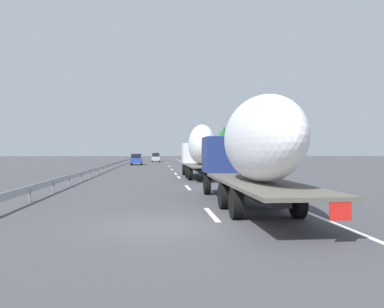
% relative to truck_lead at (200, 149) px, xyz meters
% --- Properties ---
extents(ground_plane, '(260.00, 260.00, 0.00)m').
position_rel_truck_lead_xyz_m(ground_plane, '(18.60, 3.60, -2.51)').
color(ground_plane, '#424247').
extents(lane_stripe_0, '(3.20, 0.20, 0.01)m').
position_rel_truck_lead_xyz_m(lane_stripe_0, '(-19.40, 1.80, -2.50)').
color(lane_stripe_0, white).
rests_on(lane_stripe_0, ground_plane).
extents(lane_stripe_1, '(3.20, 0.20, 0.01)m').
position_rel_truck_lead_xyz_m(lane_stripe_1, '(-8.81, 1.80, -2.50)').
color(lane_stripe_1, white).
rests_on(lane_stripe_1, ground_plane).
extents(lane_stripe_2, '(3.20, 0.20, 0.01)m').
position_rel_truck_lead_xyz_m(lane_stripe_2, '(1.15, 1.80, -2.50)').
color(lane_stripe_2, white).
rests_on(lane_stripe_2, ground_plane).
extents(lane_stripe_3, '(3.20, 0.20, 0.01)m').
position_rel_truck_lead_xyz_m(lane_stripe_3, '(6.33, 1.80, -2.50)').
color(lane_stripe_3, white).
rests_on(lane_stripe_3, ground_plane).
extents(lane_stripe_4, '(3.20, 0.20, 0.01)m').
position_rel_truck_lead_xyz_m(lane_stripe_4, '(15.85, 1.80, -2.50)').
color(lane_stripe_4, white).
rests_on(lane_stripe_4, ground_plane).
extents(lane_stripe_5, '(3.20, 0.20, 0.01)m').
position_rel_truck_lead_xyz_m(lane_stripe_5, '(26.20, 1.80, -2.50)').
color(lane_stripe_5, white).
rests_on(lane_stripe_5, ground_plane).
extents(lane_stripe_6, '(3.20, 0.20, 0.01)m').
position_rel_truck_lead_xyz_m(lane_stripe_6, '(43.65, 1.80, -2.50)').
color(lane_stripe_6, white).
rests_on(lane_stripe_6, ground_plane).
extents(edge_line_right, '(110.00, 0.20, 0.01)m').
position_rel_truck_lead_xyz_m(edge_line_right, '(23.60, -1.90, -2.50)').
color(edge_line_right, white).
rests_on(edge_line_right, ground_plane).
extents(truck_lead, '(12.18, 2.55, 4.55)m').
position_rel_truck_lead_xyz_m(truck_lead, '(0.00, 0.00, 0.00)').
color(truck_lead, silver).
rests_on(truck_lead, ground_plane).
extents(truck_trailing, '(14.29, 2.55, 4.37)m').
position_rel_truck_lead_xyz_m(truck_trailing, '(-18.17, 0.00, -0.00)').
color(truck_trailing, navy).
rests_on(truck_trailing, ground_plane).
extents(car_white_van, '(4.22, 1.74, 1.85)m').
position_rel_truck_lead_xyz_m(car_white_van, '(72.16, 3.73, -1.58)').
color(car_white_van, white).
rests_on(car_white_van, ground_plane).
extents(car_blue_sedan, '(4.43, 1.85, 1.87)m').
position_rel_truck_lead_xyz_m(car_blue_sedan, '(32.80, 7.07, -1.57)').
color(car_blue_sedan, '#28479E').
rests_on(car_blue_sedan, ground_plane).
extents(car_silver_hatch, '(4.03, 1.76, 1.87)m').
position_rel_truck_lead_xyz_m(car_silver_hatch, '(50.72, 3.82, -1.57)').
color(car_silver_hatch, '#ADB2B7').
rests_on(car_silver_hatch, ground_plane).
extents(road_sign, '(0.10, 0.90, 3.26)m').
position_rel_truck_lead_xyz_m(road_sign, '(19.44, -3.10, -0.26)').
color(road_sign, gray).
rests_on(road_sign, ground_plane).
extents(tree_0, '(3.99, 3.99, 6.14)m').
position_rel_truck_lead_xyz_m(tree_0, '(37.64, -8.10, 1.50)').
color(tree_0, '#472D19').
rests_on(tree_0, ground_plane).
extents(tree_1, '(2.48, 2.48, 6.60)m').
position_rel_truck_lead_xyz_m(tree_1, '(53.09, -7.85, 1.70)').
color(tree_1, '#472D19').
rests_on(tree_1, ground_plane).
extents(tree_2, '(3.55, 3.55, 5.73)m').
position_rel_truck_lead_xyz_m(tree_2, '(10.72, -8.46, 1.26)').
color(tree_2, '#472D19').
rests_on(tree_2, ground_plane).
extents(tree_3, '(3.70, 3.70, 7.25)m').
position_rel_truck_lead_xyz_m(tree_3, '(40.96, -9.34, 1.80)').
color(tree_3, '#472D19').
rests_on(tree_3, ground_plane).
extents(guardrail_median, '(94.00, 0.10, 0.76)m').
position_rel_truck_lead_xyz_m(guardrail_median, '(21.60, 9.60, -1.93)').
color(guardrail_median, '#9EA0A5').
rests_on(guardrail_median, ground_plane).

